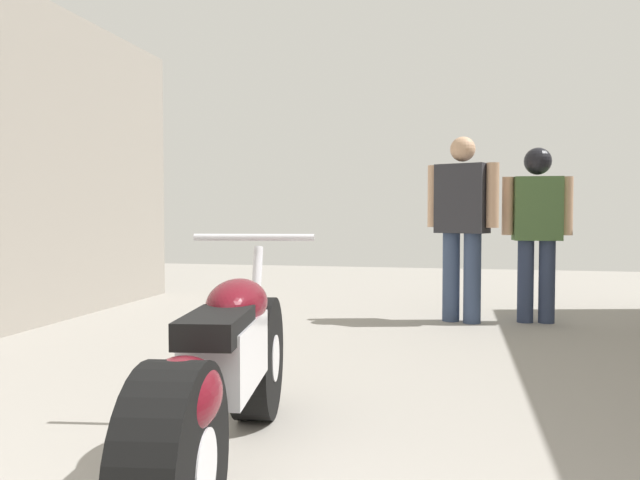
% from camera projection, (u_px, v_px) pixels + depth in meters
% --- Properties ---
extents(ground_plane, '(16.86, 16.86, 0.00)m').
position_uv_depth(ground_plane, '(369.00, 386.00, 3.79)').
color(ground_plane, gray).
extents(motorcycle_maroon_cruiser, '(0.63, 2.01, 0.94)m').
position_uv_depth(motorcycle_maroon_cruiser, '(224.00, 378.00, 2.45)').
color(motorcycle_maroon_cruiser, black).
rests_on(motorcycle_maroon_cruiser, ground_plane).
extents(mechanic_in_blue, '(0.70, 0.42, 1.77)m').
position_uv_depth(mechanic_in_blue, '(462.00, 218.00, 6.00)').
color(mechanic_in_blue, '#384766').
rests_on(mechanic_in_blue, ground_plane).
extents(mechanic_with_helmet, '(0.65, 0.26, 1.66)m').
position_uv_depth(mechanic_with_helmet, '(537.00, 218.00, 5.97)').
color(mechanic_with_helmet, '#2D3851').
rests_on(mechanic_with_helmet, ground_plane).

